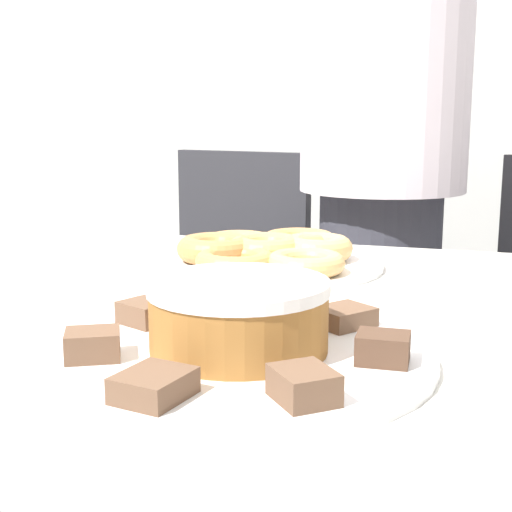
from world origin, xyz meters
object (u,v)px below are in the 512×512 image
(office_chair_left, at_px, (213,336))
(frosted_cake, at_px, (239,315))
(person_standing, at_px, (382,163))
(plate_donuts, at_px, (267,263))
(plate_cake, at_px, (239,355))

(office_chair_left, height_order, frosted_cake, office_chair_left)
(person_standing, bearing_deg, plate_donuts, -100.60)
(person_standing, xyz_separation_m, office_chair_left, (-0.43, 0.03, -0.45))
(plate_cake, bearing_deg, person_standing, 90.02)
(plate_cake, relative_size, frosted_cake, 2.16)
(person_standing, bearing_deg, office_chair_left, 175.31)
(person_standing, height_order, office_chair_left, person_standing)
(plate_cake, distance_m, frosted_cake, 0.04)
(office_chair_left, distance_m, plate_donuts, 0.74)
(plate_donuts, bearing_deg, office_chair_left, 118.85)
(person_standing, xyz_separation_m, plate_donuts, (-0.10, -0.55, -0.13))
(person_standing, bearing_deg, frosted_cake, -89.98)
(office_chair_left, bearing_deg, plate_donuts, -48.12)
(plate_donuts, bearing_deg, person_standing, 79.40)
(person_standing, relative_size, plate_cake, 4.37)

